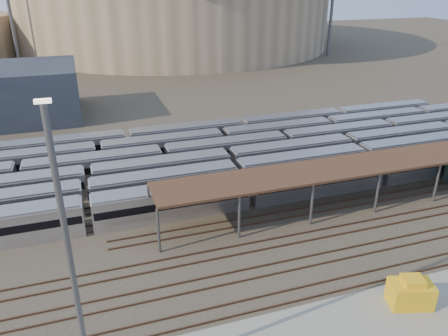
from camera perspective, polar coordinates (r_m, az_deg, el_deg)
name	(u,v)px	position (r m, az deg, el deg)	size (l,w,h in m)	color
ground	(238,245)	(46.28, 1.85, -9.98)	(420.00, 420.00, 0.00)	#383026
subway_trains	(202,161)	(61.35, -2.84, 0.87)	(126.22, 23.90, 3.60)	#BBBBC0
inspection_shed	(396,161)	(57.38, 21.55, 0.90)	(60.30, 6.00, 5.30)	#535357
empty_tracks	(256,272)	(42.46, 4.25, -13.43)	(170.00, 9.62, 0.18)	#4C3323
stadium	(174,1)	(180.35, -6.52, 20.84)	(124.00, 124.00, 32.50)	gray
yard_light_pole	(72,269)	(27.15, -19.28, -12.34)	(0.81, 0.36, 20.14)	#535357
yellow_equipment	(410,294)	(41.21, 23.16, -14.88)	(3.47, 2.17, 2.17)	gold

